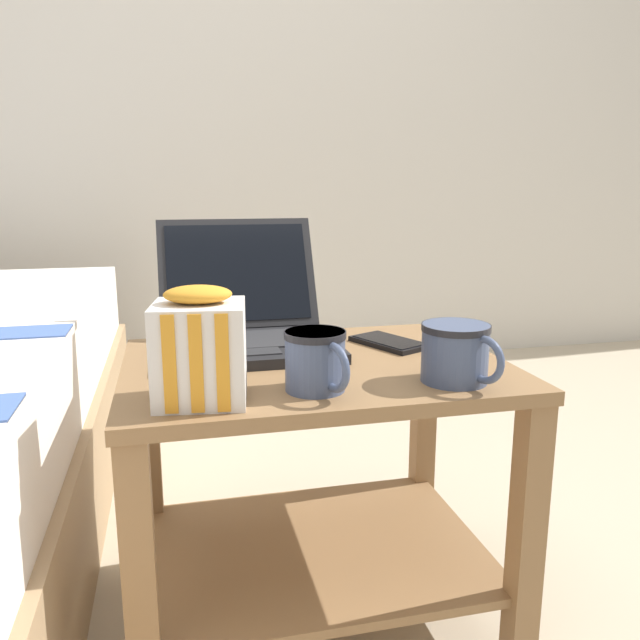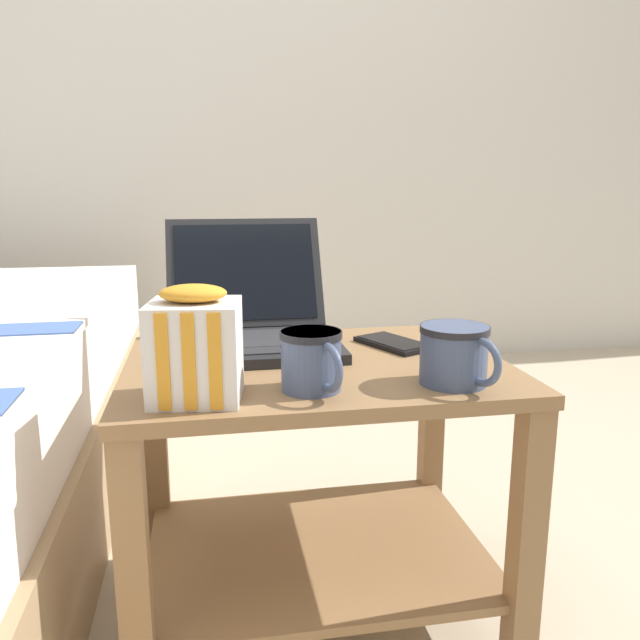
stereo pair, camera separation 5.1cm
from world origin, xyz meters
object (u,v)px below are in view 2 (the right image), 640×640
object	(u,v)px
mug_front_right	(455,352)
cell_phone	(394,343)
snack_bag	(195,347)
laptop	(250,320)
mug_front_left	(312,358)

from	to	relation	value
mug_front_right	cell_phone	size ratio (longest dim) A/B	0.84
snack_bag	cell_phone	xyz separation A→B (m)	(0.36, 0.23, -0.07)
laptop	mug_front_left	bearing A→B (deg)	-76.58
snack_bag	cell_phone	bearing A→B (deg)	33.04
mug_front_left	laptop	bearing A→B (deg)	103.42
mug_front_left	mug_front_right	xyz separation A→B (m)	(0.21, -0.01, 0.00)
mug_front_left	cell_phone	xyz separation A→B (m)	(0.19, 0.23, -0.04)
cell_phone	snack_bag	bearing A→B (deg)	-146.96
laptop	mug_front_left	xyz separation A→B (m)	(0.07, -0.29, 0.00)
laptop	snack_bag	size ratio (longest dim) A/B	2.10
mug_front_left	snack_bag	world-z (taller)	snack_bag
mug_front_left	mug_front_right	distance (m)	0.21
snack_bag	cell_phone	distance (m)	0.43
laptop	snack_bag	world-z (taller)	laptop
mug_front_right	snack_bag	xyz separation A→B (m)	(-0.38, 0.00, 0.02)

